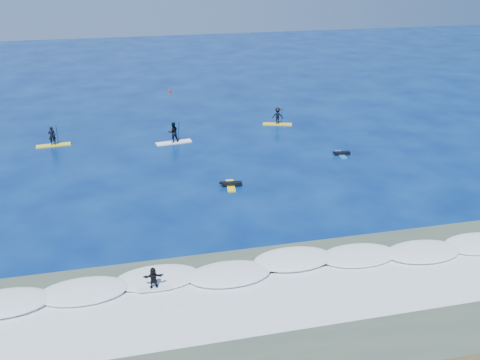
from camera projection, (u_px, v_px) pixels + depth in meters
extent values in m
plane|color=#04144B|center=(240.00, 196.00, 40.08)|extent=(160.00, 160.00, 0.00)
cube|color=#394E40|center=(301.00, 309.00, 27.59)|extent=(90.00, 13.00, 0.01)
cube|color=white|center=(279.00, 268.00, 31.16)|extent=(40.00, 6.00, 0.30)
cube|color=silver|center=(295.00, 298.00, 28.48)|extent=(34.00, 5.00, 0.02)
cube|color=yellow|center=(53.00, 145.00, 50.20)|extent=(3.16, 1.03, 0.10)
imported|color=black|center=(52.00, 136.00, 49.82)|extent=(0.68, 0.48, 1.79)
cylinder|color=black|center=(57.00, 136.00, 49.97)|extent=(0.10, 0.72, 2.08)
cube|color=black|center=(59.00, 146.00, 50.37)|extent=(0.12, 0.03, 0.31)
cube|color=white|center=(174.00, 142.00, 50.92)|extent=(3.47, 1.27, 0.11)
imported|color=black|center=(173.00, 132.00, 50.50)|extent=(1.03, 0.85, 1.95)
cylinder|color=black|center=(179.00, 132.00, 50.69)|extent=(0.15, 0.78, 2.27)
cube|color=black|center=(179.00, 143.00, 51.12)|extent=(0.14, 0.03, 0.34)
cube|color=yellow|center=(277.00, 124.00, 56.13)|extent=(3.12, 1.65, 0.10)
imported|color=black|center=(278.00, 116.00, 55.76)|extent=(1.27, 0.96, 1.74)
cylinder|color=black|center=(282.00, 116.00, 55.75)|extent=(0.26, 0.68, 2.03)
cube|color=black|center=(282.00, 125.00, 56.13)|extent=(0.12, 0.03, 0.30)
cube|color=yellow|center=(231.00, 186.00, 41.73)|extent=(0.88, 2.30, 0.11)
cube|color=black|center=(232.00, 183.00, 41.67)|extent=(1.59, 0.60, 0.26)
sphere|color=black|center=(221.00, 183.00, 41.54)|extent=(0.26, 0.26, 0.26)
cube|color=#175EB2|center=(341.00, 155.00, 47.92)|extent=(0.74, 2.09, 0.10)
cube|color=black|center=(342.00, 153.00, 47.86)|extent=(1.44, 0.51, 0.23)
sphere|color=black|center=(334.00, 152.00, 47.73)|extent=(0.23, 0.23, 0.23)
cube|color=silver|center=(154.00, 288.00, 28.99)|extent=(1.84, 0.55, 0.10)
imported|color=black|center=(153.00, 278.00, 28.72)|extent=(1.14, 0.39, 1.22)
cylinder|color=red|center=(170.00, 91.00, 68.14)|extent=(0.26, 0.26, 0.43)
cone|color=red|center=(170.00, 89.00, 68.01)|extent=(0.19, 0.19, 0.21)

